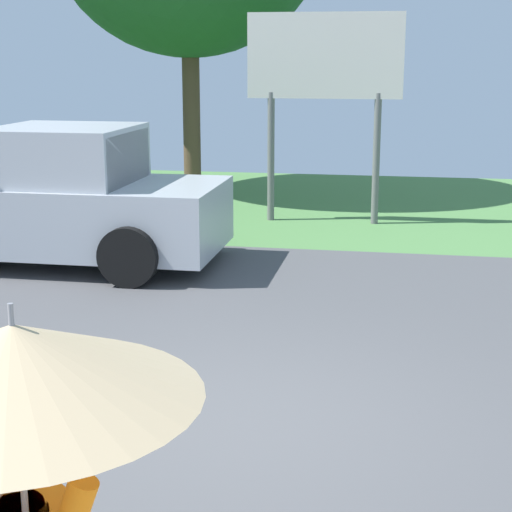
{
  "coord_description": "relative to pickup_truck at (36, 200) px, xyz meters",
  "views": [
    {
      "loc": [
        1.27,
        -5.84,
        2.79
      ],
      "look_at": [
        0.02,
        1.0,
        1.1
      ],
      "focal_mm": 57.73,
      "sensor_mm": 36.0,
      "label": 1
    }
  ],
  "objects": [
    {
      "name": "ground_plane",
      "position": [
        3.72,
        -1.67,
        -0.92
      ],
      "size": [
        40.0,
        22.0,
        0.2
      ],
      "color": "#4C4C4F"
    },
    {
      "name": "pickup_truck",
      "position": [
        0.0,
        0.0,
        0.0
      ],
      "size": [
        5.2,
        2.28,
        1.88
      ],
      "rotation": [
        0.0,
        0.0,
        -0.08
      ],
      "color": "#ADB2BA",
      "rests_on": "ground_plane"
    },
    {
      "name": "roadside_billboard",
      "position": [
        3.61,
        3.53,
        1.68
      ],
      "size": [
        2.6,
        0.12,
        3.5
      ],
      "color": "slate",
      "rests_on": "ground_plane"
    }
  ]
}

